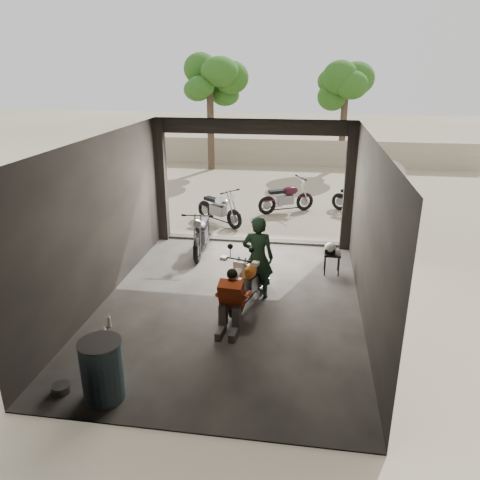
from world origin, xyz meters
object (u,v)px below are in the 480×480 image
(stool, at_px, (332,256))
(oil_drum, at_px, (103,371))
(main_bike, at_px, (251,276))
(rider, at_px, (258,258))
(outside_bike_b, at_px, (286,195))
(outside_bike_a, at_px, (219,206))
(outside_bike_c, at_px, (358,197))
(mechanic, at_px, (230,304))
(sign_post, at_px, (387,193))
(helmet, at_px, (330,248))
(left_bike, at_px, (202,231))

(stool, relative_size, oil_drum, 0.56)
(main_bike, relative_size, rider, 1.00)
(outside_bike_b, distance_m, stool, 4.75)
(outside_bike_a, relative_size, stool, 3.22)
(outside_bike_c, height_order, mechanic, mechanic)
(rider, bearing_deg, outside_bike_a, -67.76)
(rider, bearing_deg, outside_bike_c, -109.86)
(main_bike, xyz_separation_m, sign_post, (2.85, 2.88, 1.02))
(mechanic, height_order, helmet, mechanic)
(left_bike, distance_m, sign_post, 4.53)
(main_bike, height_order, rider, rider)
(outside_bike_c, height_order, rider, rider)
(main_bike, xyz_separation_m, oil_drum, (-1.66, -3.11, -0.12))
(outside_bike_c, relative_size, mechanic, 1.43)
(helmet, bearing_deg, rider, -118.44)
(outside_bike_b, relative_size, mechanic, 1.50)
(main_bike, height_order, left_bike, main_bike)
(outside_bike_a, height_order, mechanic, mechanic)
(outside_bike_c, distance_m, oil_drum, 10.41)
(left_bike, relative_size, rider, 0.98)
(outside_bike_b, relative_size, outside_bike_c, 1.05)
(helmet, bearing_deg, left_bike, -176.63)
(oil_drum, bearing_deg, outside_bike_c, 66.06)
(left_bike, distance_m, mechanic, 3.85)
(outside_bike_c, xyz_separation_m, helmet, (-1.00, -4.76, 0.09))
(left_bike, distance_m, outside_bike_b, 4.18)
(left_bike, bearing_deg, outside_bike_a, 86.26)
(stool, relative_size, helmet, 1.89)
(mechanic, bearing_deg, stool, 61.30)
(outside_bike_c, height_order, stool, outside_bike_c)
(rider, distance_m, oil_drum, 3.84)
(rider, height_order, helmet, rider)
(outside_bike_a, distance_m, outside_bike_c, 4.42)
(outside_bike_c, bearing_deg, sign_post, -142.87)
(helmet, xyz_separation_m, sign_post, (1.28, 1.24, 0.97))
(main_bike, xyz_separation_m, left_bike, (-1.55, 2.48, -0.00))
(oil_drum, bearing_deg, sign_post, 53.04)
(main_bike, bearing_deg, outside_bike_a, 123.84)
(outside_bike_c, relative_size, rider, 0.91)
(rider, bearing_deg, oil_drum, 64.48)
(outside_bike_c, xyz_separation_m, sign_post, (0.28, -3.52, 1.07))
(helmet, bearing_deg, main_bike, -115.15)
(left_bike, distance_m, rider, 2.77)
(helmet, height_order, sign_post, sign_post)
(outside_bike_b, height_order, helmet, outside_bike_b)
(outside_bike_c, bearing_deg, left_bike, 166.14)
(oil_drum, bearing_deg, left_bike, 88.84)
(stool, bearing_deg, left_bike, 164.98)
(sign_post, bearing_deg, left_bike, 165.78)
(left_bike, height_order, sign_post, sign_post)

